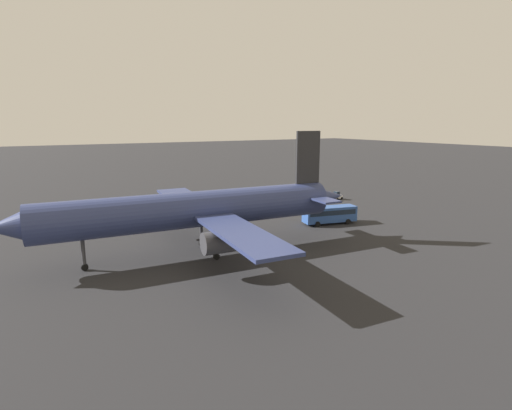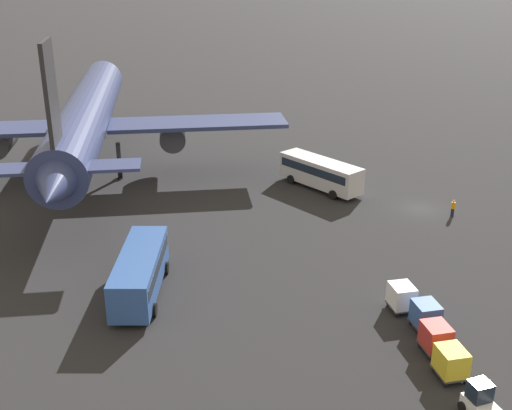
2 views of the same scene
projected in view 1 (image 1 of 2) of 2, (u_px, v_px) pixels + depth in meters
name	position (u px, v px, depth m)	size (l,w,h in m)	color
ground_plane	(215.00, 204.00, 95.64)	(600.00, 600.00, 0.00)	#232326
airplane	(197.00, 210.00, 57.86)	(52.30, 45.02, 17.84)	navy
shuttle_bus_near	(198.00, 205.00, 84.49)	(10.18, 7.32, 3.22)	silver
shuttle_bus_far	(330.00, 213.00, 76.68)	(10.77, 5.06, 3.33)	#2D5199
baggage_tug	(337.00, 196.00, 101.10)	(2.55, 1.91, 2.10)	white
worker_person	(221.00, 198.00, 98.51)	(0.38, 0.38, 1.74)	#1E1E2D
cargo_cart_yellow	(326.00, 196.00, 99.29)	(2.01, 1.69, 2.06)	#38383D
cargo_cart_red	(317.00, 197.00, 98.25)	(2.01, 1.69, 2.06)	#38383D
cargo_cart_blue	(307.00, 197.00, 97.44)	(2.01, 1.69, 2.06)	#38383D
cargo_cart_white	(300.00, 199.00, 95.63)	(2.01, 1.69, 2.06)	#38383D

